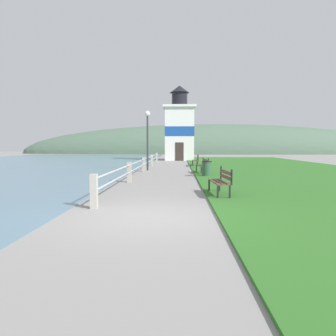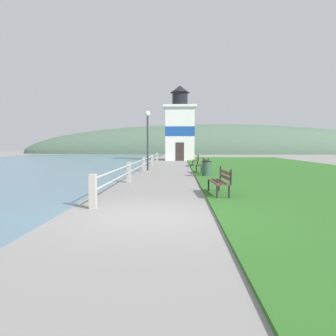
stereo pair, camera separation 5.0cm
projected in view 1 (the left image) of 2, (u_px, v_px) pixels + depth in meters
The scene contains 10 objects.
ground_plane at pixel (148, 217), 7.62m from camera, with size 160.00×160.00×0.00m, color gray.
grass_verge at pixel (279, 169), 22.41m from camera, with size 12.00×45.27×0.06m.
seawall_railing at pixel (144, 163), 20.92m from camera, with size 0.18×24.83×0.92m.
park_bench_near at pixel (221, 180), 10.79m from camera, with size 0.59×1.68×0.94m.
park_bench_midway at pixel (203, 165), 19.43m from camera, with size 0.67×1.67×0.94m.
park_bench_far at pixel (196, 159), 26.39m from camera, with size 0.52×1.81×0.94m.
lighthouse at pixel (179, 129), 36.94m from camera, with size 3.66×3.66×8.36m.
trash_bin at pixel (207, 169), 17.47m from camera, with size 0.54×0.54×0.84m.
lamp_post at pixel (148, 129), 21.79m from camera, with size 0.36×0.36×3.96m.
distant_hillside at pixel (214, 154), 67.36m from camera, with size 80.00×16.00×12.00m.
Camera 1 is at (0.72, -7.50, 1.67)m, focal length 35.00 mm.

